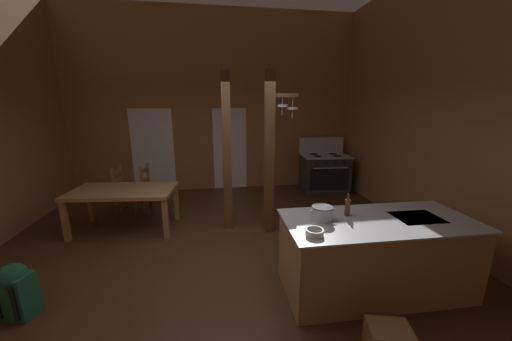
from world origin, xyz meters
TOP-DOWN VIEW (x-y plane):
  - ground_plane at (0.00, 0.00)m, footprint 7.67×8.04m
  - wall_back at (0.00, 3.69)m, footprint 7.67×0.14m
  - wall_right at (3.50, 0.00)m, footprint 0.14×8.04m
  - glazed_door_back_left at (-1.55, 3.61)m, footprint 1.00×0.01m
  - glazed_panel_back_right at (0.34, 3.61)m, footprint 0.84×0.01m
  - kitchen_island at (1.75, -0.75)m, footprint 2.17×0.99m
  - stove_range at (2.64, 2.93)m, footprint 1.19×0.89m
  - support_post_with_pot_rack at (0.85, 0.98)m, footprint 0.56×0.22m
  - support_post_center at (0.14, 1.21)m, footprint 0.14×0.14m
  - step_stool at (1.37, -1.63)m, footprint 0.42×0.36m
  - dining_table at (-1.64, 1.41)m, footprint 1.78×1.06m
  - ladderback_chair_near_window at (-1.88, 2.31)m, footprint 0.47×0.47m
  - ladderback_chair_by_post at (-1.35, 2.32)m, footprint 0.48×0.48m
  - backpack at (-2.15, -0.58)m, footprint 0.37×0.35m
  - stockpot_on_counter at (1.10, -0.67)m, footprint 0.30×0.23m
  - mixing_bowl_on_counter at (0.89, -1.01)m, footprint 0.18×0.18m
  - bottle_tall_on_counter at (1.44, -0.59)m, footprint 0.06×0.06m

SIDE VIEW (x-z plane):
  - ground_plane at x=0.00m, z-range -0.10..0.00m
  - step_stool at x=1.37m, z-range 0.03..0.33m
  - backpack at x=-2.15m, z-range 0.02..0.61m
  - kitchen_island at x=1.75m, z-range 0.00..0.90m
  - ladderback_chair_near_window at x=-1.88m, z-range -0.02..0.93m
  - ladderback_chair_by_post at x=-1.35m, z-range -0.02..0.93m
  - stove_range at x=2.64m, z-range -0.18..1.14m
  - dining_table at x=-1.64m, z-range 0.28..1.02m
  - mixing_bowl_on_counter at x=0.89m, z-range 0.90..0.96m
  - stockpot_on_counter at x=1.10m, z-range 0.90..1.06m
  - bottle_tall_on_counter at x=1.44m, z-range 0.87..1.13m
  - glazed_door_back_left at x=-1.55m, z-range 0.00..2.05m
  - glazed_panel_back_right at x=0.34m, z-range 0.00..2.05m
  - support_post_center at x=0.14m, z-range 0.00..2.69m
  - support_post_with_pot_rack at x=0.85m, z-range 0.08..2.77m
  - wall_back at x=0.00m, z-range 0.00..4.34m
  - wall_right at x=3.50m, z-range 0.00..4.34m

